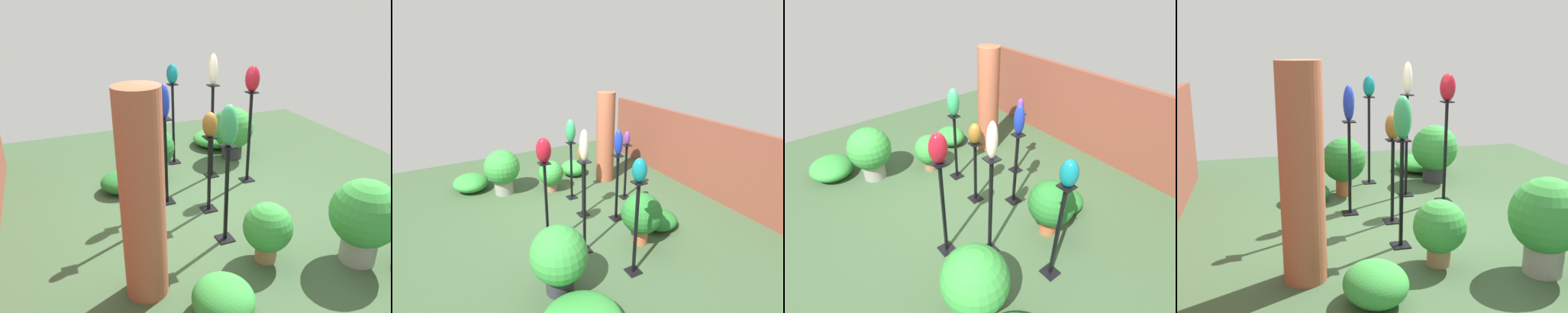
% 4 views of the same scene
% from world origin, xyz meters
% --- Properties ---
extents(ground_plane, '(8.00, 8.00, 0.00)m').
position_xyz_m(ground_plane, '(0.00, 0.00, 0.00)').
color(ground_plane, '#385133').
extents(brick_pillar, '(0.42, 0.42, 2.09)m').
position_xyz_m(brick_pillar, '(-1.16, 1.25, 1.05)').
color(brick_pillar, '#9E5138').
rests_on(brick_pillar, ground).
extents(pedestal_violet, '(0.20, 0.20, 1.18)m').
position_xyz_m(pedestal_violet, '(-0.15, 1.13, 0.54)').
color(pedestal_violet, black).
rests_on(pedestal_violet, ground).
extents(pedestal_teal, '(0.20, 0.20, 1.42)m').
position_xyz_m(pedestal_teal, '(1.79, -0.08, 0.66)').
color(pedestal_teal, black).
rests_on(pedestal_teal, ground).
extents(pedestal_bronze, '(0.20, 0.20, 1.08)m').
position_xyz_m(pedestal_bronze, '(0.05, 0.02, 0.49)').
color(pedestal_bronze, black).
rests_on(pedestal_bronze, ground).
extents(pedestal_ruby, '(0.20, 0.20, 1.46)m').
position_xyz_m(pedestal_ruby, '(0.66, -0.93, 0.67)').
color(pedestal_ruby, black).
rests_on(pedestal_ruby, ground).
extents(pedestal_ivory, '(0.20, 0.20, 1.52)m').
position_xyz_m(pedestal_ivory, '(1.03, -0.47, 0.71)').
color(pedestal_ivory, black).
rests_on(pedestal_ivory, ground).
extents(pedestal_cobalt, '(0.20, 0.20, 1.26)m').
position_xyz_m(pedestal_cobalt, '(0.47, 0.50, 0.58)').
color(pedestal_cobalt, black).
rests_on(pedestal_cobalt, ground).
extents(pedestal_jade, '(0.20, 0.20, 1.23)m').
position_xyz_m(pedestal_jade, '(-0.68, 0.13, 0.57)').
color(pedestal_jade, black).
rests_on(pedestal_jade, ground).
extents(art_vase_violet, '(0.12, 0.12, 0.28)m').
position_xyz_m(art_vase_violet, '(-0.15, 1.13, 1.32)').
color(art_vase_violet, '#6B2D8C').
rests_on(art_vase_violet, pedestal_violet).
extents(art_vase_teal, '(0.20, 0.19, 0.33)m').
position_xyz_m(art_vase_teal, '(1.79, -0.08, 1.58)').
color(art_vase_teal, '#0F727A').
rests_on(art_vase_teal, pedestal_teal).
extents(art_vase_bronze, '(0.19, 0.20, 0.33)m').
position_xyz_m(art_vase_bronze, '(0.05, 0.02, 1.25)').
color(art_vase_bronze, brown).
rests_on(art_vase_bronze, pedestal_bronze).
extents(art_vase_ruby, '(0.20, 0.22, 0.39)m').
position_xyz_m(art_vase_ruby, '(0.66, -0.93, 1.65)').
color(art_vase_ruby, maroon).
rests_on(art_vase_ruby, pedestal_ruby).
extents(art_vase_ivory, '(0.12, 0.14, 0.46)m').
position_xyz_m(art_vase_ivory, '(1.03, -0.47, 1.76)').
color(art_vase_ivory, beige).
rests_on(art_vase_ivory, pedestal_ivory).
extents(art_vase_cobalt, '(0.16, 0.15, 0.46)m').
position_xyz_m(art_vase_cobalt, '(0.47, 0.50, 1.50)').
color(art_vase_cobalt, '#192D9E').
rests_on(art_vase_cobalt, pedestal_cobalt).
extents(art_vase_jade, '(0.20, 0.20, 0.47)m').
position_xyz_m(art_vase_jade, '(-0.68, 0.13, 1.47)').
color(art_vase_jade, '#2D9356').
rests_on(art_vase_jade, pedestal_jade).
extents(potted_plant_front_left, '(0.75, 0.75, 0.95)m').
position_xyz_m(potted_plant_front_left, '(1.60, -1.15, 0.54)').
color(potted_plant_front_left, '#2D2D33').
rests_on(potted_plant_front_left, ground).
extents(potted_plant_front_right, '(0.55, 0.55, 0.70)m').
position_xyz_m(potted_plant_front_right, '(-1.20, -0.12, 0.40)').
color(potted_plant_front_right, '#936B4C').
rests_on(potted_plant_front_right, ground).
extents(potted_plant_near_pillar, '(0.75, 0.75, 0.98)m').
position_xyz_m(potted_plant_near_pillar, '(-1.60, -1.07, 0.56)').
color(potted_plant_near_pillar, gray).
rests_on(potted_plant_near_pillar, ground).
extents(potted_plant_mid_left, '(0.66, 0.66, 0.88)m').
position_xyz_m(potted_plant_mid_left, '(1.27, 0.43, 0.53)').
color(potted_plant_mid_left, '#B25B38').
rests_on(potted_plant_mid_left, ground).
extents(foliage_bed_east, '(0.60, 0.65, 0.29)m').
position_xyz_m(foliage_bed_east, '(1.07, 1.01, 0.15)').
color(foliage_bed_east, '#236B28').
rests_on(foliage_bed_east, ground).
extents(foliage_bed_center, '(0.93, 0.96, 0.27)m').
position_xyz_m(foliage_bed_center, '(2.31, -1.18, 0.14)').
color(foliage_bed_center, '#338C38').
rests_on(foliage_bed_center, ground).
extents(foliage_bed_rear, '(0.62, 0.59, 0.37)m').
position_xyz_m(foliage_bed_rear, '(-1.75, 0.69, 0.19)').
color(foliage_bed_rear, '#338C38').
rests_on(foliage_bed_rear, ground).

